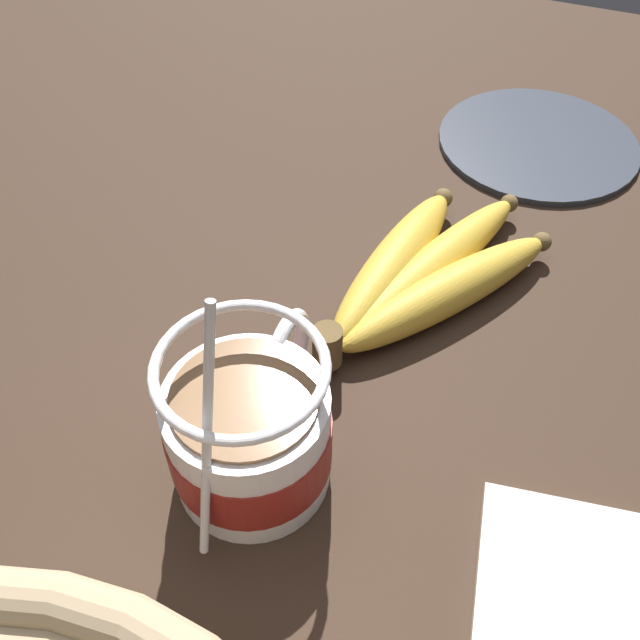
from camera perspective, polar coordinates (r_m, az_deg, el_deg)
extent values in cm
cube|color=#332319|center=(49.42, -5.50, -7.06)|extent=(134.54, 134.54, 3.98)
cylinder|color=silver|center=(41.21, -5.66, -9.38)|extent=(9.24, 9.24, 7.56)
cylinder|color=maroon|center=(41.37, -5.64, -9.52)|extent=(9.44, 9.44, 3.58)
torus|color=silver|center=(43.05, -2.57, -2.61)|extent=(5.81, 0.90, 5.81)
cylinder|color=#846042|center=(38.02, -6.09, -6.21)|extent=(8.04, 8.04, 0.40)
torus|color=silver|center=(35.97, -6.41, -3.79)|extent=(9.24, 9.24, 0.60)
cylinder|color=silver|center=(35.06, -9.04, -9.53)|extent=(4.92, 0.50, 15.28)
ellipsoid|color=silver|center=(42.44, -6.39, -12.74)|extent=(3.00, 2.00, 0.80)
cylinder|color=brown|center=(46.54, 0.59, -2.11)|extent=(2.00, 2.00, 3.00)
ellipsoid|color=gold|center=(52.07, 10.18, 2.25)|extent=(17.73, 13.47, 3.37)
sphere|color=brown|center=(57.74, 17.31, 5.99)|extent=(1.52, 1.52, 1.52)
ellipsoid|color=gold|center=(53.72, 8.91, 4.09)|extent=(20.76, 10.58, 3.23)
sphere|color=brown|center=(60.88, 14.89, 9.01)|extent=(1.45, 1.45, 1.45)
ellipsoid|color=gold|center=(53.47, 5.95, 4.47)|extent=(18.50, 6.14, 3.56)
sphere|color=brown|center=(60.00, 9.80, 9.59)|extent=(1.60, 1.60, 1.60)
cube|color=beige|center=(42.29, 19.15, -21.56)|extent=(14.94, 11.50, 0.60)
cylinder|color=#333842|center=(71.17, 17.04, 13.41)|extent=(18.34, 18.34, 0.60)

